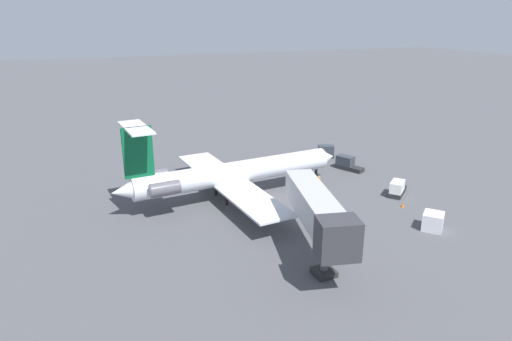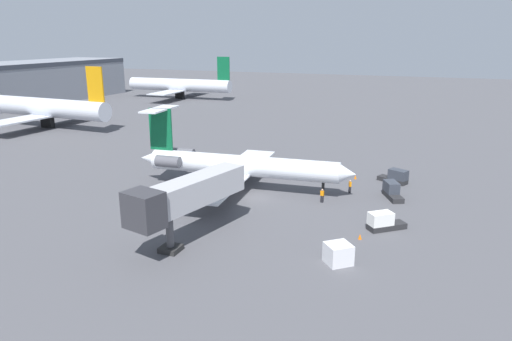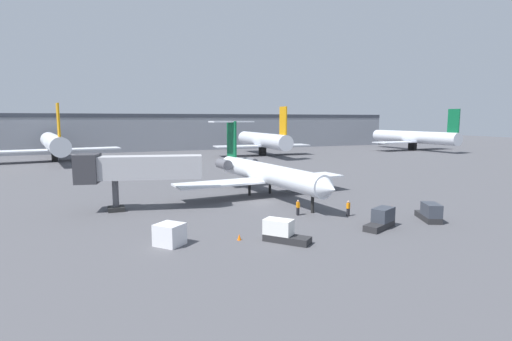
{
  "view_description": "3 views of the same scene",
  "coord_description": "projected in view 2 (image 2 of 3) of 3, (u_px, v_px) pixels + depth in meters",
  "views": [
    {
      "loc": [
        -46.32,
        20.02,
        21.22
      ],
      "look_at": [
        2.39,
        -0.06,
        2.99
      ],
      "focal_mm": 32.04,
      "sensor_mm": 36.0,
      "label": 1
    },
    {
      "loc": [
        -50.76,
        -20.02,
        18.96
      ],
      "look_at": [
        1.77,
        0.68,
        2.83
      ],
      "focal_mm": 32.76,
      "sensor_mm": 36.0,
      "label": 2
    },
    {
      "loc": [
        -19.59,
        -45.6,
        10.4
      ],
      "look_at": [
        0.36,
        2.2,
        3.71
      ],
      "focal_mm": 28.14,
      "sensor_mm": 36.0,
      "label": 3
    }
  ],
  "objects": [
    {
      "name": "traffic_cone_near",
      "position": [
        355.0,
        177.0,
        64.85
      ],
      "size": [
        0.36,
        0.36,
        0.55
      ],
      "color": "orange",
      "rests_on": "ground_plane"
    },
    {
      "name": "baggage_tug_trailing",
      "position": [
        383.0,
        222.0,
        47.59
      ],
      "size": [
        3.64,
        3.97,
        1.9
      ],
      "color": "#262628",
      "rests_on": "ground_plane"
    },
    {
      "name": "ground_plane",
      "position": [
        256.0,
        197.0,
        57.69
      ],
      "size": [
        400.0,
        400.0,
        0.1
      ],
      "primitive_type": "cube",
      "color": "#4C4C51"
    },
    {
      "name": "baggage_tug_spare",
      "position": [
        396.0,
        177.0,
        62.97
      ],
      "size": [
        2.97,
        4.22,
        1.9
      ],
      "color": "#262628",
      "rests_on": "ground_plane"
    },
    {
      "name": "jet_bridge",
      "position": [
        183.0,
        196.0,
        43.12
      ],
      "size": [
        14.05,
        6.01,
        6.53
      ],
      "color": "#ADADB2",
      "rests_on": "ground_plane"
    },
    {
      "name": "traffic_cone_mid",
      "position": [
        360.0,
        237.0,
        45.48
      ],
      "size": [
        0.36,
        0.36,
        0.55
      ],
      "color": "orange",
      "rests_on": "ground_plane"
    },
    {
      "name": "cargo_container_uld",
      "position": [
        338.0,
        254.0,
        40.46
      ],
      "size": [
        2.86,
        2.87,
        1.8
      ],
      "color": "silver",
      "rests_on": "ground_plane"
    },
    {
      "name": "ground_crew_marshaller",
      "position": [
        350.0,
        186.0,
        58.92
      ],
      "size": [
        0.47,
        0.41,
        1.69
      ],
      "color": "black",
      "rests_on": "ground_plane"
    },
    {
      "name": "parked_airliner_east_mid",
      "position": [
        180.0,
        85.0,
        148.88
      ],
      "size": [
        29.48,
        34.99,
        13.33
      ],
      "color": "silver",
      "rests_on": "ground_plane"
    },
    {
      "name": "baggage_tug_lead",
      "position": [
        392.0,
        191.0,
        57.27
      ],
      "size": [
        4.21,
        2.98,
        1.9
      ],
      "color": "#262628",
      "rests_on": "ground_plane"
    },
    {
      "name": "ground_crew_loader",
      "position": [
        322.0,
        196.0,
        55.47
      ],
      "size": [
        0.3,
        0.42,
        1.69
      ],
      "color": "black",
      "rests_on": "ground_plane"
    },
    {
      "name": "parked_airliner_centre",
      "position": [
        47.0,
        108.0,
        100.53
      ],
      "size": [
        27.72,
        32.86,
        13.43
      ],
      "color": "silver",
      "rests_on": "ground_plane"
    },
    {
      "name": "regional_jet",
      "position": [
        236.0,
        164.0,
        59.86
      ],
      "size": [
        24.6,
        28.94,
        10.05
      ],
      "color": "silver",
      "rests_on": "ground_plane"
    }
  ]
}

